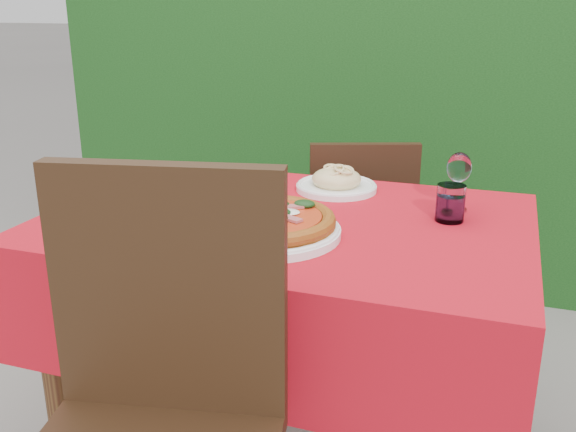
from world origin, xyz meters
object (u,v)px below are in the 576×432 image
(pizza_plate, at_px, (267,224))
(pasta_plate, at_px, (336,182))
(chair_far, at_px, (359,233))
(fork, at_px, (190,205))
(wine_glass, at_px, (459,170))
(chair_near, at_px, (155,407))
(water_glass, at_px, (450,205))

(pizza_plate, distance_m, pasta_plate, 0.44)
(chair_far, xyz_separation_m, fork, (-0.34, -0.66, 0.27))
(pasta_plate, bearing_deg, chair_far, 91.31)
(pizza_plate, height_order, wine_glass, wine_glass)
(pasta_plate, distance_m, fork, 0.45)
(chair_far, height_order, wine_glass, wine_glass)
(chair_near, height_order, chair_far, chair_near)
(chair_far, bearing_deg, pasta_plate, 71.48)
(chair_near, relative_size, water_glass, 10.50)
(chair_far, bearing_deg, wine_glass, 108.71)
(water_glass, relative_size, wine_glass, 0.60)
(water_glass, distance_m, wine_glass, 0.12)
(chair_far, bearing_deg, fork, 42.90)
(chair_near, distance_m, wine_glass, 1.01)
(pizza_plate, xyz_separation_m, pasta_plate, (0.06, 0.44, -0.01))
(pasta_plate, xyz_separation_m, water_glass, (0.35, -0.18, 0.02))
(fork, bearing_deg, pasta_plate, 12.80)
(wine_glass, height_order, fork, wine_glass)
(fork, bearing_deg, water_glass, -17.54)
(chair_far, bearing_deg, chair_near, 66.54)
(pasta_plate, height_order, wine_glass, wine_glass)
(chair_far, height_order, water_glass, water_glass)
(chair_near, xyz_separation_m, fork, (-0.26, 0.66, 0.17))
(pizza_plate, xyz_separation_m, fork, (-0.29, 0.16, -0.03))
(pasta_plate, bearing_deg, fork, -141.30)
(wine_glass, relative_size, fork, 0.90)
(pizza_plate, bearing_deg, pasta_plate, 82.25)
(chair_near, distance_m, pizza_plate, 0.54)
(pasta_plate, xyz_separation_m, fork, (-0.35, -0.28, -0.02))
(chair_far, distance_m, pasta_plate, 0.48)
(chair_near, height_order, wine_glass, chair_near)
(water_glass, height_order, wine_glass, wine_glass)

